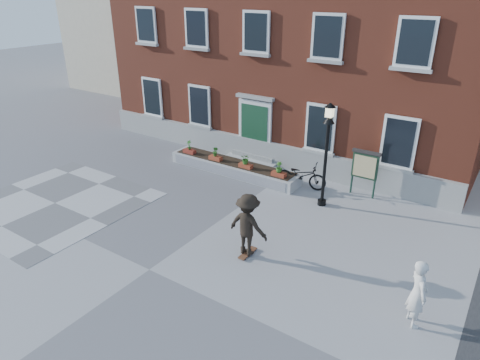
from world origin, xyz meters
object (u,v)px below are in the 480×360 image
Objects in this scene: lamp_post at (327,141)px; notice_board at (365,166)px; bystander at (418,293)px; skateboarder at (248,225)px; bicycle at (301,175)px.

notice_board is at bearing 58.67° from lamp_post.
notice_board is (-3.45, 6.12, 0.37)m from bystander.
bystander is 0.96× the size of notice_board.
lamp_post is at bearing 8.75° from bystander.
lamp_post reaches higher than bystander.
skateboarder is (-1.49, -5.94, -0.20)m from notice_board.
lamp_post is at bearing -121.33° from notice_board.
notice_board is at bearing -85.91° from bicycle.
notice_board reaches higher than bicycle.
notice_board is (2.32, 0.70, 0.72)m from bicycle.
skateboarder is at bearing 52.31° from bystander.
skateboarder reaches higher than bystander.
skateboarder is at bearing -104.11° from notice_board.
lamp_post is at bearing -136.55° from bicycle.
bystander is at bearing -60.63° from notice_board.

